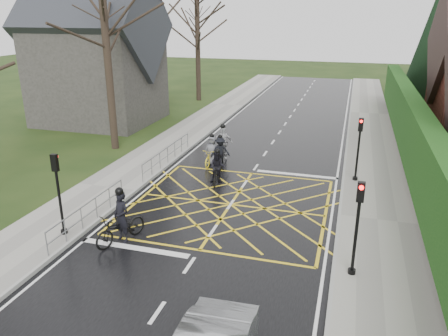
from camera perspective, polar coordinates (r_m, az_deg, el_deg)
The scene contains 21 objects.
ground at distance 18.88m, azimuth 0.87°, elevation -4.81°, with size 120.00×120.00×0.00m, color black.
road at distance 18.88m, azimuth 0.87°, elevation -4.79°, with size 9.00×80.00×0.01m, color black.
sidewalk_right at distance 18.33m, azimuth 19.36°, elevation -6.53°, with size 3.00×80.00×0.15m, color gray.
sidewalk_left at distance 21.13m, azimuth -15.01°, elevation -2.54°, with size 3.00×80.00×0.15m, color gray.
stone_wall at distance 23.96m, azimuth 23.15°, elevation -0.13°, with size 0.50×38.00×0.70m, color slate.
hedge at distance 23.48m, azimuth 23.71°, elevation 3.89°, with size 0.90×38.00×2.80m, color #103A10.
conifer at distance 43.08m, azimuth 25.49°, elevation 14.10°, with size 4.60×4.60×10.00m.
church at distance 33.95m, azimuth -16.37°, elevation 14.03°, with size 8.80×7.80×11.00m.
tree_near at distance 26.34m, azimuth -15.48°, elevation 19.22°, with size 9.24×9.24×11.44m.
tree_mid at distance 33.87m, azimuth -9.68°, elevation 20.80°, with size 10.08×10.08×12.48m.
tree_far at distance 40.99m, azimuth -3.52°, elevation 18.77°, with size 8.40×8.40×10.40m.
railing_south at distance 17.48m, azimuth -17.26°, elevation -5.03°, with size 0.05×5.04×1.03m.
railing_north at distance 23.61m, azimuth -7.40°, elevation 2.18°, with size 0.05×6.04×1.03m.
traffic_light_ne at distance 21.65m, azimuth 17.12°, elevation 2.25°, with size 0.24×0.31×3.21m.
traffic_light_se at distance 13.81m, azimuth 16.91°, elevation -7.76°, with size 0.24×0.31×3.21m.
traffic_light_sw at distance 16.66m, azimuth -20.71°, elevation -3.38°, with size 0.24×0.31×3.21m.
cyclist_rear at distance 16.12m, azimuth -13.31°, elevation -7.22°, with size 1.51×2.27×2.09m.
cyclist_back at distance 20.97m, azimuth -0.91°, elevation -0.33°, with size 0.84×1.76×1.72m.
cyclist_mid at distance 23.39m, azimuth -0.53°, elevation 1.78°, with size 1.30×1.88×1.73m.
cyclist_front at distance 24.40m, azimuth -0.20°, elevation 2.84°, with size 1.21×2.11×2.04m.
cyclist_lead at distance 23.57m, azimuth -1.63°, elevation 1.82°, with size 0.79×1.79×1.73m.
Camera 1 is at (4.61, -16.55, 7.83)m, focal length 35.00 mm.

